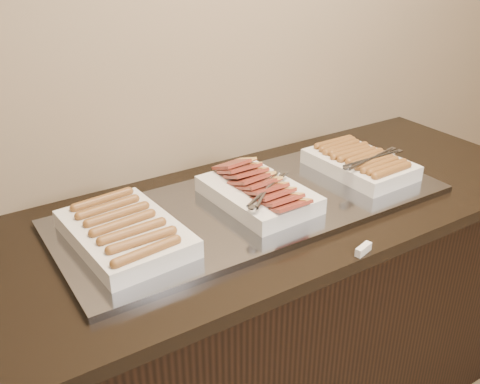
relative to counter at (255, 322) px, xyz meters
name	(u,v)px	position (x,y,z in m)	size (l,w,h in m)	color
counter	(255,322)	(0.00, 0.00, 0.00)	(2.06, 0.76, 0.90)	black
warming_tray	(255,205)	(-0.01, 0.00, 0.46)	(1.20, 0.50, 0.02)	gray
dish_left	(125,232)	(-0.42, 0.00, 0.50)	(0.28, 0.39, 0.07)	white
dish_center	(259,192)	(0.00, 0.00, 0.50)	(0.26, 0.38, 0.09)	white
dish_right	(360,162)	(0.42, 0.00, 0.50)	(0.27, 0.35, 0.08)	white
label_holder	(363,249)	(0.10, -0.36, 0.46)	(0.06, 0.02, 0.02)	white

